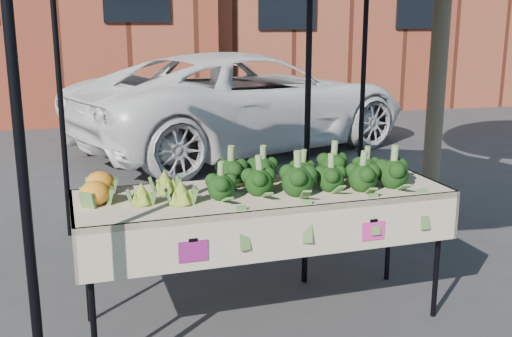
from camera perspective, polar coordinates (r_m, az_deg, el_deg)
name	(u,v)px	position (r m, az deg, el deg)	size (l,w,h in m)	color
ground	(293,311)	(4.41, 3.41, -13.02)	(90.00, 90.00, 0.00)	#323235
table	(263,256)	(4.12, 0.68, -8.10)	(2.45, 0.95, 0.90)	beige
canopy	(258,105)	(4.46, 0.19, 5.85)	(3.16, 3.16, 2.74)	black
broccoli_heap	(303,169)	(4.04, 4.39, -0.06)	(1.35, 0.55, 0.24)	black
romanesco_cluster	(159,184)	(3.83, -8.92, -1.42)	(0.42, 0.46, 0.19)	#96AA34
cauliflower_pair	(97,186)	(3.89, -14.45, -1.57)	(0.22, 0.42, 0.17)	orange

